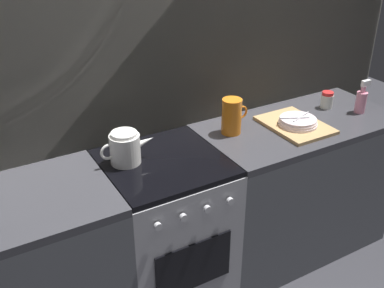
{
  "coord_description": "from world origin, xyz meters",
  "views": [
    {
      "loc": [
        -0.87,
        -1.79,
        2.05
      ],
      "look_at": [
        0.16,
        0.0,
        0.95
      ],
      "focal_mm": 43.05,
      "sensor_mm": 36.0,
      "label": 1
    }
  ],
  "objects_px": {
    "pitcher": "(232,116)",
    "dish_pile": "(296,123)",
    "kettle": "(125,148)",
    "stove_unit": "(166,232)",
    "spice_jar": "(327,100)",
    "spray_bottle": "(361,100)"
  },
  "relations": [
    {
      "from": "stove_unit",
      "to": "kettle",
      "type": "distance_m",
      "value": 0.56
    },
    {
      "from": "kettle",
      "to": "pitcher",
      "type": "xyz_separation_m",
      "value": [
        0.64,
        0.01,
        0.02
      ]
    },
    {
      "from": "dish_pile",
      "to": "spice_jar",
      "type": "distance_m",
      "value": 0.37
    },
    {
      "from": "pitcher",
      "to": "spice_jar",
      "type": "height_order",
      "value": "pitcher"
    },
    {
      "from": "kettle",
      "to": "spray_bottle",
      "type": "relative_size",
      "value": 1.4
    },
    {
      "from": "stove_unit",
      "to": "spice_jar",
      "type": "distance_m",
      "value": 1.28
    },
    {
      "from": "dish_pile",
      "to": "stove_unit",
      "type": "bearing_deg",
      "value": 177.45
    },
    {
      "from": "pitcher",
      "to": "dish_pile",
      "type": "height_order",
      "value": "pitcher"
    },
    {
      "from": "stove_unit",
      "to": "spray_bottle",
      "type": "xyz_separation_m",
      "value": [
        1.31,
        -0.07,
        0.53
      ]
    },
    {
      "from": "stove_unit",
      "to": "spray_bottle",
      "type": "relative_size",
      "value": 4.43
    },
    {
      "from": "kettle",
      "to": "spray_bottle",
      "type": "height_order",
      "value": "spray_bottle"
    },
    {
      "from": "spice_jar",
      "to": "stove_unit",
      "type": "bearing_deg",
      "value": -175.92
    },
    {
      "from": "pitcher",
      "to": "spray_bottle",
      "type": "distance_m",
      "value": 0.85
    },
    {
      "from": "pitcher",
      "to": "dish_pile",
      "type": "xyz_separation_m",
      "value": [
        0.36,
        -0.13,
        -0.08
      ]
    },
    {
      "from": "spice_jar",
      "to": "spray_bottle",
      "type": "height_order",
      "value": "spray_bottle"
    },
    {
      "from": "kettle",
      "to": "stove_unit",
      "type": "bearing_deg",
      "value": -25.07
    },
    {
      "from": "pitcher",
      "to": "dish_pile",
      "type": "bearing_deg",
      "value": -19.74
    },
    {
      "from": "stove_unit",
      "to": "spice_jar",
      "type": "relative_size",
      "value": 8.57
    },
    {
      "from": "spice_jar",
      "to": "kettle",
      "type": "bearing_deg",
      "value": -179.75
    },
    {
      "from": "stove_unit",
      "to": "dish_pile",
      "type": "relative_size",
      "value": 2.25
    },
    {
      "from": "spice_jar",
      "to": "dish_pile",
      "type": "bearing_deg",
      "value": -161.0
    },
    {
      "from": "pitcher",
      "to": "dish_pile",
      "type": "relative_size",
      "value": 0.5
    }
  ]
}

